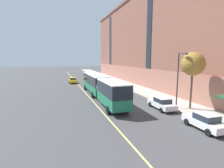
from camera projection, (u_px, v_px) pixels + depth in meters
name	position (u px, v px, depth m)	size (l,w,h in m)	color
ground_plane	(123.00, 111.00, 22.44)	(260.00, 260.00, 0.00)	#424244
sidewalk	(168.00, 100.00, 27.96)	(4.91, 160.00, 0.15)	#ADA89E
city_bus	(100.00, 85.00, 29.31)	(2.88, 21.03, 3.70)	#1E704C
parked_car_red_1	(113.00, 83.00, 42.69)	(2.00, 4.61, 1.56)	#B21E19
parked_car_white_3	(162.00, 103.00, 22.98)	(2.05, 4.68, 1.56)	silver
parked_car_silver_4	(104.00, 79.00, 49.76)	(2.09, 4.78, 1.56)	#B7B7BC
parked_car_white_5	(205.00, 121.00, 16.41)	(1.94, 4.29, 1.56)	silver
taxi_cab	(73.00, 80.00, 47.12)	(1.98, 4.45, 1.56)	yellow
street_tree_mid_block	(193.00, 64.00, 22.07)	(2.99, 2.99, 7.30)	brown
street_lamp	(179.00, 75.00, 22.37)	(0.36, 1.48, 7.18)	#2D2D30
fire_hydrant	(119.00, 83.00, 43.38)	(0.42, 0.24, 0.72)	red
lane_centerline	(97.00, 106.00, 24.44)	(0.16, 140.00, 0.01)	#E0D66B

